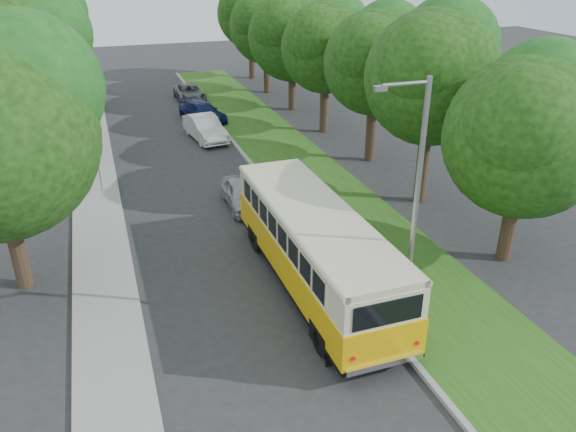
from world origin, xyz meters
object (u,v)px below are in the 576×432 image
object	(u,v)px
car_white	(205,128)
car_blue	(203,112)
lamppost_far	(84,93)
car_grey	(190,93)
lamppost_near	(414,202)
vintage_bus	(315,250)
car_silver	(242,194)

from	to	relation	value
car_white	car_blue	xyz separation A→B (m)	(0.66, 4.14, -0.10)
lamppost_far	car_grey	bearing A→B (deg)	59.98
lamppost_near	car_grey	world-z (taller)	lamppost_near
vintage_bus	car_silver	bearing A→B (deg)	94.22
lamppost_far	car_white	distance (m)	8.13
car_silver	lamppost_near	bearing A→B (deg)	-75.68
car_white	car_grey	world-z (taller)	car_white
lamppost_far	vintage_bus	distance (m)	17.25
car_white	car_grey	bearing A→B (deg)	77.66
lamppost_far	car_blue	bearing A→B (deg)	43.12
lamppost_far	vintage_bus	world-z (taller)	lamppost_far
lamppost_far	car_blue	distance (m)	10.82
lamppost_far	car_white	size ratio (longest dim) A/B	1.63
lamppost_far	car_white	bearing A→B (deg)	22.80
car_blue	car_grey	bearing A→B (deg)	68.24
car_silver	car_blue	bearing A→B (deg)	86.93
lamppost_near	car_silver	bearing A→B (deg)	103.25
lamppost_far	lamppost_near	bearing A→B (deg)	-64.29
vintage_bus	car_grey	world-z (taller)	vintage_bus
car_silver	car_white	distance (m)	10.77
car_silver	car_blue	distance (m)	14.94
lamppost_near	vintage_bus	distance (m)	4.49
lamppost_near	car_silver	world-z (taller)	lamppost_near
vintage_bus	car_blue	bearing A→B (deg)	88.36
car_silver	car_white	world-z (taller)	car_white
car_white	car_grey	distance (m)	10.49
lamppost_near	lamppost_far	bearing A→B (deg)	115.71
lamppost_near	lamppost_far	size ratio (longest dim) A/B	1.07
car_blue	lamppost_far	bearing A→B (deg)	-156.70
lamppost_near	car_grey	xyz separation A→B (m)	(-1.21, 31.83, -3.75)
car_blue	car_grey	world-z (taller)	car_blue
lamppost_near	vintage_bus	xyz separation A→B (m)	(-1.87, 2.96, -2.82)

